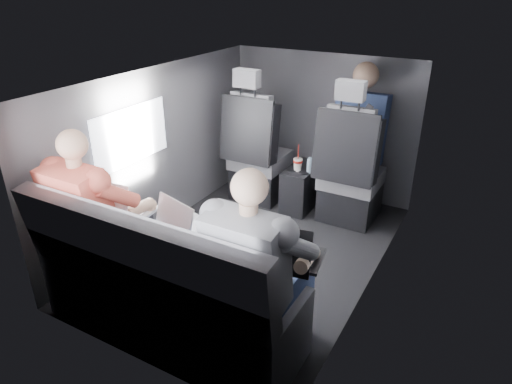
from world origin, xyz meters
The scene contains 20 objects.
floor centered at (0.00, 0.00, 0.00)m, with size 2.60×2.60×0.00m, color black.
ceiling centered at (0.00, 0.00, 1.35)m, with size 2.60×2.60×0.00m, color #B2B2AD.
panel_left centered at (-0.90, 0.00, 0.68)m, with size 0.02×2.60×1.35m, color #56565B.
panel_right centered at (0.90, 0.00, 0.68)m, with size 0.02×2.60×1.35m, color #56565B.
panel_front centered at (0.00, 1.30, 0.68)m, with size 1.80×0.02×1.35m, color #56565B.
panel_back centered at (0.00, -1.30, 0.68)m, with size 1.80×0.02×1.35m, color #56565B.
side_window centered at (-0.88, -0.30, 0.90)m, with size 0.02×0.75×0.42m, color white.
seatbelt centered at (0.45, 0.67, 0.80)m, with size 0.05×0.01×0.65m, color black.
front_seat_left centered at (-0.45, 0.84, 0.40)m, with size 0.52×0.58×1.26m.
front_seat_right centered at (0.45, 0.84, 0.40)m, with size 0.52×0.58×1.26m.
center_console centered at (0.00, 0.88, 0.20)m, with size 0.24×0.48×0.41m.
rear_bench centered at (0.00, -1.06, 0.31)m, with size 1.60×0.57×0.92m.
soda_cup centered at (-0.01, 0.78, 0.46)m, with size 0.08×0.08×0.25m.
water_bottle centered at (0.10, 0.79, 0.47)m, with size 0.05×0.05×0.14m.
laptop_white centered at (-0.53, -0.84, 0.64)m, with size 0.38×0.36×0.27m.
laptop_silver centered at (-0.05, -0.79, 0.63)m, with size 0.37×0.37×0.23m.
laptop_black centered at (0.62, -0.80, 0.64)m, with size 0.41×0.39×0.26m.
passenger_rear_left centered at (-0.56, -0.97, 0.62)m, with size 0.49×0.61×1.21m.
passenger_rear_right centered at (0.57, -0.97, 0.62)m, with size 0.49×0.61×1.21m.
passenger_front_right centered at (0.43, 1.10, 0.76)m, with size 0.43×0.43×0.91m.
Camera 1 is at (1.49, -2.66, 1.97)m, focal length 32.00 mm.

